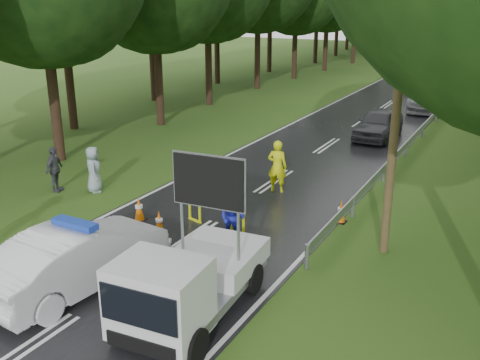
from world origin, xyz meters
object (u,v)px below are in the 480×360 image
Objects in this scene: civilian at (232,217)px; queue_car_second at (429,96)px; police_sedan at (78,257)px; queue_car_third at (425,78)px; queue_car_first at (379,124)px; barrier at (215,207)px; queue_car_fourth at (459,71)px; officer at (277,167)px; work_truck at (187,282)px.

queue_car_second is at bearing 75.39° from civilian.
queue_car_third is at bearing -86.57° from police_sedan.
queue_car_third reaches higher than queue_car_first.
barrier is at bearing -101.69° from queue_car_second.
queue_car_fourth is (0.87, 23.94, -0.00)m from queue_car_first.
officer reaches higher than queue_car_second.
civilian is at bearing -99.44° from queue_car_second.
officer is 18.76m from queue_car_second.
civilian is 0.35× the size of queue_car_fourth.
civilian is (0.65, -4.50, -0.19)m from officer.
work_truck is 0.82× the size of queue_car_third.
queue_car_first is at bearing -91.97° from police_sedan.
civilian is (2.02, 3.96, -0.02)m from police_sedan.
queue_car_first reaches higher than queue_car_fourth.
police_sedan is at bearing -103.17° from queue_car_second.
police_sedan is at bearing 71.93° from officer.
police_sedan reaches higher than barrier.
police_sedan reaches higher than queue_car_second.
queue_car_fourth is at bearing -88.65° from police_sedan.
queue_car_fourth is (3.40, 42.10, -0.06)m from police_sedan.
work_truck is (3.08, 0.03, 0.14)m from police_sedan.
queue_car_second is at bearing -105.13° from officer.
officer is 4.55m from civilian.
queue_car_third is 1.21× the size of queue_car_fourth.
civilian is at bearing 89.36° from officer.
work_truck is at bearing -87.13° from queue_car_first.
work_truck is at bearing -50.48° from barrier.
barrier is 37.71m from queue_car_fourth.
police_sedan reaches higher than queue_car_first.
civilian is at bearing 101.00° from work_truck.
queue_car_first is (1.17, 9.71, -0.22)m from officer.
barrier is 1.23× the size of officer.
queue_car_fourth is at bearing 72.18° from queue_car_third.
police_sedan is 1.11× the size of queue_car_fourth.
barrier is at bearing -98.50° from police_sedan.
queue_car_first is 0.80× the size of queue_car_third.
queue_car_second is (2.04, 18.65, -0.14)m from officer.
queue_car_fourth is at bearing 102.48° from barrier.
civilian is at bearing -90.04° from queue_car_fourth.
barrier is 13.78m from queue_car_first.
barrier is at bearing 109.41° from work_truck.
work_truck is 2.87× the size of civilian.
queue_car_first is 8.98m from queue_car_second.
civilian is 38.17m from queue_car_fourth.
queue_car_third is at bearing 105.08° from barrier.
work_truck is at bearing -88.79° from queue_car_third.
work_truck is at bearing 92.64° from officer.
queue_car_second reaches higher than queue_car_first.
queue_car_first is 23.95m from queue_car_fourth.
police_sedan is at bearing 176.41° from work_truck.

